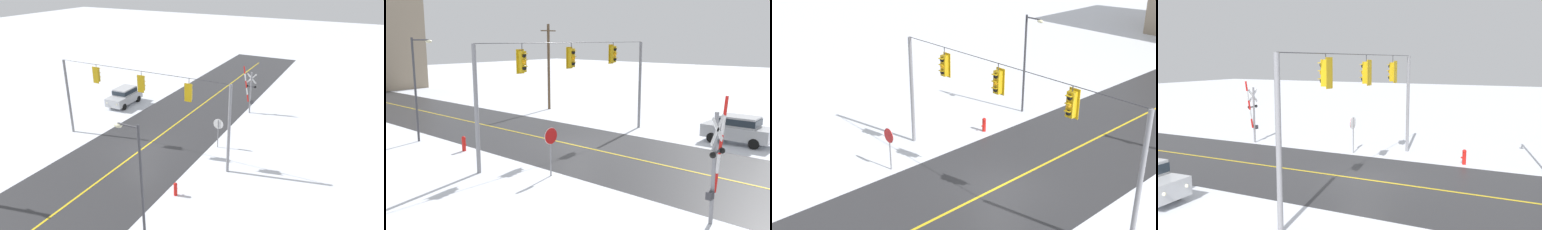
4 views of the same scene
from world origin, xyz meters
The scene contains 7 objects.
ground_plane centered at (0.00, 0.00, 0.00)m, with size 160.00×160.00×0.00m, color silver.
road_asphalt centered at (0.00, 6.00, 0.00)m, with size 9.00×80.00×0.01m, color #303033.
lane_centre_line centered at (0.00, 6.00, 0.01)m, with size 0.14×72.00×0.01m, color gold.
signal_span centered at (-0.11, -0.01, 4.26)m, with size 14.20×0.47×6.22m.
stop_sign centered at (-5.02, -2.97, 1.71)m, with size 0.80×0.09×2.35m.
railroad_crossing centered at (-4.88, -10.86, 2.26)m, with size 1.32×0.31×4.47m.
fire_hydrant centered at (-5.22, 3.99, 0.47)m, with size 0.24×0.31×0.88m.
Camera 4 is at (18.06, 8.09, 5.96)m, focal length 38.08 mm.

